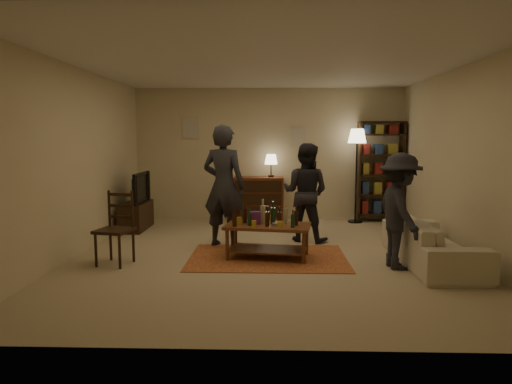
{
  "coord_description": "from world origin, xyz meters",
  "views": [
    {
      "loc": [
        0.03,
        -6.46,
        1.68
      ],
      "look_at": [
        -0.17,
        0.1,
        0.91
      ],
      "focal_mm": 32.0,
      "sensor_mm": 36.0,
      "label": 1
    }
  ],
  "objects_px": {
    "tv_stand": "(136,209)",
    "dresser": "(259,198)",
    "bookshelf": "(380,171)",
    "person_right": "(305,192)",
    "person_by_sofa": "(400,211)",
    "floor_lamp": "(357,143)",
    "coffee_table": "(267,229)",
    "dining_chair": "(117,225)",
    "person_left": "(224,186)",
    "sofa": "(431,241)"
  },
  "relations": [
    {
      "from": "tv_stand",
      "to": "dresser",
      "type": "relative_size",
      "value": 0.78
    },
    {
      "from": "tv_stand",
      "to": "bookshelf",
      "type": "distance_m",
      "value": 4.84
    },
    {
      "from": "person_right",
      "to": "person_by_sofa",
      "type": "bearing_deg",
      "value": 147.74
    },
    {
      "from": "person_by_sofa",
      "to": "person_right",
      "type": "bearing_deg",
      "value": 29.31
    },
    {
      "from": "floor_lamp",
      "to": "person_right",
      "type": "bearing_deg",
      "value": -124.02
    },
    {
      "from": "floor_lamp",
      "to": "coffee_table",
      "type": "bearing_deg",
      "value": -122.06
    },
    {
      "from": "dining_chair",
      "to": "person_right",
      "type": "xyz_separation_m",
      "value": [
        2.63,
        1.46,
        0.28
      ]
    },
    {
      "from": "bookshelf",
      "to": "person_by_sofa",
      "type": "distance_m",
      "value": 3.46
    },
    {
      "from": "coffee_table",
      "to": "person_by_sofa",
      "type": "distance_m",
      "value": 1.8
    },
    {
      "from": "person_left",
      "to": "dresser",
      "type": "bearing_deg",
      "value": -82.96
    },
    {
      "from": "bookshelf",
      "to": "sofa",
      "type": "bearing_deg",
      "value": -90.82
    },
    {
      "from": "tv_stand",
      "to": "dining_chair",
      "type": "bearing_deg",
      "value": -79.69
    },
    {
      "from": "tv_stand",
      "to": "person_by_sofa",
      "type": "distance_m",
      "value": 4.81
    },
    {
      "from": "dining_chair",
      "to": "bookshelf",
      "type": "height_order",
      "value": "bookshelf"
    },
    {
      "from": "coffee_table",
      "to": "tv_stand",
      "type": "xyz_separation_m",
      "value": [
        -2.43,
        1.98,
        -0.03
      ]
    },
    {
      "from": "person_left",
      "to": "person_right",
      "type": "xyz_separation_m",
      "value": [
        1.29,
        0.44,
        -0.14
      ]
    },
    {
      "from": "coffee_table",
      "to": "dresser",
      "type": "relative_size",
      "value": 0.92
    },
    {
      "from": "sofa",
      "to": "person_right",
      "type": "height_order",
      "value": "person_right"
    },
    {
      "from": "dining_chair",
      "to": "sofa",
      "type": "height_order",
      "value": "dining_chair"
    },
    {
      "from": "floor_lamp",
      "to": "bookshelf",
      "type": "bearing_deg",
      "value": 17.28
    },
    {
      "from": "coffee_table",
      "to": "floor_lamp",
      "type": "distance_m",
      "value": 3.5
    },
    {
      "from": "floor_lamp",
      "to": "sofa",
      "type": "relative_size",
      "value": 0.9
    },
    {
      "from": "dining_chair",
      "to": "tv_stand",
      "type": "distance_m",
      "value": 2.36
    },
    {
      "from": "tv_stand",
      "to": "person_left",
      "type": "relative_size",
      "value": 0.56
    },
    {
      "from": "tv_stand",
      "to": "dresser",
      "type": "height_order",
      "value": "dresser"
    },
    {
      "from": "dresser",
      "to": "person_by_sofa",
      "type": "height_order",
      "value": "person_by_sofa"
    },
    {
      "from": "dining_chair",
      "to": "floor_lamp",
      "type": "relative_size",
      "value": 0.53
    },
    {
      "from": "bookshelf",
      "to": "person_left",
      "type": "height_order",
      "value": "bookshelf"
    },
    {
      "from": "bookshelf",
      "to": "sofa",
      "type": "height_order",
      "value": "bookshelf"
    },
    {
      "from": "person_left",
      "to": "person_by_sofa",
      "type": "height_order",
      "value": "person_left"
    },
    {
      "from": "sofa",
      "to": "person_by_sofa",
      "type": "relative_size",
      "value": 1.39
    },
    {
      "from": "coffee_table",
      "to": "bookshelf",
      "type": "xyz_separation_m",
      "value": [
        2.26,
        2.96,
        0.62
      ]
    },
    {
      "from": "coffee_table",
      "to": "person_left",
      "type": "xyz_separation_m",
      "value": [
        -0.67,
        0.68,
        0.53
      ]
    },
    {
      "from": "coffee_table",
      "to": "floor_lamp",
      "type": "xyz_separation_m",
      "value": [
        1.75,
        2.8,
        1.17
      ]
    },
    {
      "from": "coffee_table",
      "to": "dining_chair",
      "type": "distance_m",
      "value": 2.04
    },
    {
      "from": "bookshelf",
      "to": "person_right",
      "type": "bearing_deg",
      "value": -131.71
    },
    {
      "from": "dresser",
      "to": "person_right",
      "type": "height_order",
      "value": "person_right"
    },
    {
      "from": "dresser",
      "to": "floor_lamp",
      "type": "relative_size",
      "value": 0.73
    },
    {
      "from": "person_right",
      "to": "person_by_sofa",
      "type": "height_order",
      "value": "person_right"
    },
    {
      "from": "bookshelf",
      "to": "dining_chair",
      "type": "bearing_deg",
      "value": -142.35
    },
    {
      "from": "tv_stand",
      "to": "floor_lamp",
      "type": "bearing_deg",
      "value": 11.13
    },
    {
      "from": "bookshelf",
      "to": "person_right",
      "type": "xyz_separation_m",
      "value": [
        -1.64,
        -1.84,
        -0.23
      ]
    },
    {
      "from": "dining_chair",
      "to": "tv_stand",
      "type": "height_order",
      "value": "tv_stand"
    },
    {
      "from": "tv_stand",
      "to": "person_right",
      "type": "bearing_deg",
      "value": -15.69
    },
    {
      "from": "bookshelf",
      "to": "coffee_table",
      "type": "bearing_deg",
      "value": -127.36
    },
    {
      "from": "floor_lamp",
      "to": "dining_chair",
      "type": "bearing_deg",
      "value": -140.21
    },
    {
      "from": "coffee_table",
      "to": "floor_lamp",
      "type": "height_order",
      "value": "floor_lamp"
    },
    {
      "from": "person_by_sofa",
      "to": "floor_lamp",
      "type": "bearing_deg",
      "value": -6.37
    },
    {
      "from": "tv_stand",
      "to": "bookshelf",
      "type": "xyz_separation_m",
      "value": [
        4.69,
        0.98,
        0.65
      ]
    },
    {
      "from": "tv_stand",
      "to": "person_by_sofa",
      "type": "bearing_deg",
      "value": -30.3
    }
  ]
}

